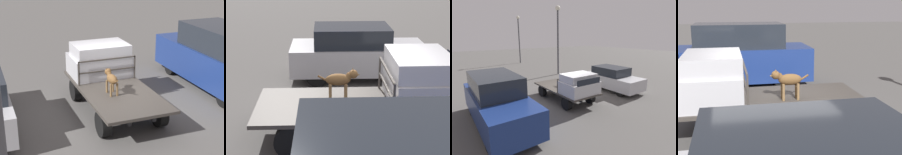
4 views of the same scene
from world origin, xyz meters
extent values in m
plane|color=#514F4C|center=(0.00, 0.00, 0.00)|extent=(80.00, 80.00, 0.00)
cylinder|color=black|center=(1.28, 0.80, 0.34)|extent=(0.68, 0.24, 0.68)
cylinder|color=black|center=(1.28, -0.80, 0.34)|extent=(0.68, 0.24, 0.68)
cylinder|color=black|center=(-1.28, 0.80, 0.34)|extent=(0.68, 0.24, 0.68)
cylinder|color=black|center=(-1.28, -0.80, 0.34)|extent=(0.68, 0.24, 0.68)
cube|color=black|center=(0.00, 0.34, 0.57)|extent=(3.79, 0.10, 0.18)
cube|color=black|center=(0.00, -0.34, 0.57)|extent=(3.79, 0.10, 0.18)
cube|color=#3D3833|center=(0.00, 0.00, 0.70)|extent=(4.12, 1.93, 0.08)
cube|color=#B7B7BC|center=(1.32, 0.00, 1.06)|extent=(1.38, 1.81, 0.64)
cube|color=#B7B7BC|center=(1.22, 0.00, 1.58)|extent=(1.18, 1.66, 0.39)
cube|color=#3D3833|center=(0.56, 0.88, 1.11)|extent=(0.04, 0.04, 0.73)
cube|color=#3D3833|center=(0.56, -0.88, 1.11)|extent=(0.04, 0.04, 0.73)
cube|color=#3D3833|center=(0.56, 0.00, 1.45)|extent=(0.04, 1.77, 0.04)
cube|color=#3D3833|center=(0.56, 0.00, 1.11)|extent=(0.04, 1.77, 0.04)
cylinder|color=brown|center=(-0.24, 0.31, 0.92)|extent=(0.06, 0.06, 0.36)
cylinder|color=brown|center=(-0.24, 0.13, 0.92)|extent=(0.06, 0.06, 0.36)
cylinder|color=brown|center=(-0.56, 0.31, 0.92)|extent=(0.06, 0.06, 0.36)
cylinder|color=brown|center=(-0.56, 0.13, 0.92)|extent=(0.06, 0.06, 0.36)
ellipsoid|color=brown|center=(-0.40, 0.22, 1.18)|extent=(0.52, 0.24, 0.24)
sphere|color=brown|center=(-0.25, 0.22, 1.14)|extent=(0.11, 0.11, 0.11)
cylinder|color=brown|center=(-0.18, 0.22, 1.25)|extent=(0.17, 0.13, 0.17)
sphere|color=brown|center=(-0.08, 0.22, 1.29)|extent=(0.19, 0.19, 0.19)
cone|color=brown|center=(0.00, 0.22, 1.28)|extent=(0.10, 0.10, 0.10)
cone|color=brown|center=(-0.09, 0.27, 1.37)|extent=(0.06, 0.08, 0.10)
cone|color=brown|center=(-0.09, 0.17, 1.37)|extent=(0.06, 0.08, 0.10)
cylinder|color=brown|center=(-0.70, 0.22, 1.21)|extent=(0.22, 0.04, 0.15)
cube|color=#1E232B|center=(0.15, 3.85, 1.31)|extent=(2.20, 1.61, 0.56)
cylinder|color=black|center=(2.40, -3.22, 0.30)|extent=(0.60, 0.20, 0.60)
cylinder|color=black|center=(2.40, -4.81, 0.30)|extent=(0.60, 0.20, 0.60)
cylinder|color=black|center=(-0.87, -3.22, 0.30)|extent=(0.60, 0.20, 0.60)
cylinder|color=black|center=(-0.87, -4.81, 0.30)|extent=(0.60, 0.20, 0.60)
cube|color=navy|center=(0.76, -4.02, 0.80)|extent=(5.27, 1.87, 1.10)
cube|color=#1E232B|center=(0.50, -4.02, 1.75)|extent=(2.90, 1.68, 0.79)
camera|label=1|loc=(-9.35, 3.67, 4.64)|focal=60.00mm
camera|label=2|loc=(-0.68, -7.00, 3.67)|focal=60.00mm
camera|label=3|loc=(7.95, -5.75, 3.71)|focal=28.00mm
camera|label=4|loc=(0.90, 6.63, 2.77)|focal=50.00mm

